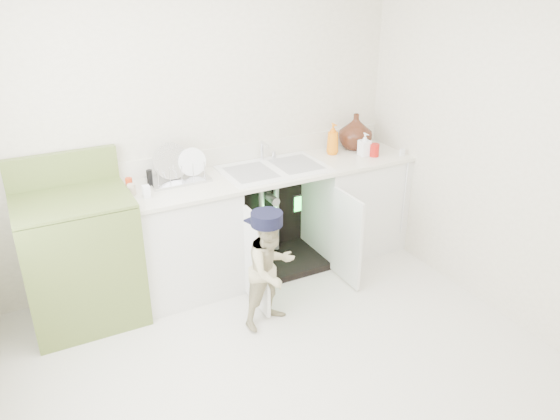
# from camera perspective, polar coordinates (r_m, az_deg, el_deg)

# --- Properties ---
(ground) EXTENTS (3.50, 3.50, 0.00)m
(ground) POSITION_cam_1_polar(r_m,az_deg,el_deg) (3.74, 0.29, -16.07)
(ground) COLOR beige
(ground) RESTS_ON ground
(room_shell) EXTENTS (6.00, 5.50, 1.26)m
(room_shell) POSITION_cam_1_polar(r_m,az_deg,el_deg) (3.07, 0.34, 1.88)
(room_shell) COLOR silver
(room_shell) RESTS_ON ground
(counter_run) EXTENTS (2.44, 1.02, 1.21)m
(counter_run) POSITION_cam_1_polar(r_m,az_deg,el_deg) (4.61, -0.41, -0.58)
(counter_run) COLOR white
(counter_run) RESTS_ON ground
(avocado_stove) EXTENTS (0.78, 0.65, 1.21)m
(avocado_stove) POSITION_cam_1_polar(r_m,az_deg,el_deg) (4.18, -20.09, -4.71)
(avocado_stove) COLOR #5C7433
(avocado_stove) RESTS_ON ground
(repair_worker) EXTENTS (0.70, 0.60, 0.89)m
(repair_worker) POSITION_cam_1_polar(r_m,az_deg,el_deg) (3.89, -0.93, -6.11)
(repair_worker) COLOR beige
(repair_worker) RESTS_ON ground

